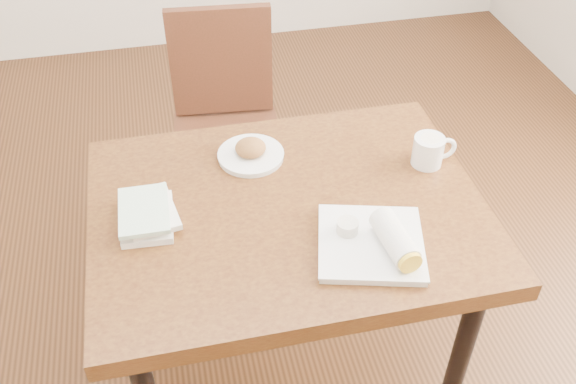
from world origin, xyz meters
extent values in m
cube|color=#472814|center=(0.00, 0.00, -0.01)|extent=(4.00, 5.00, 0.01)
cube|color=brown|center=(0.00, 0.00, 0.72)|extent=(1.13, 0.87, 0.06)
cylinder|color=black|center=(0.47, -0.33, 0.34)|extent=(0.06, 0.06, 0.69)
cylinder|color=black|center=(-0.47, 0.33, 0.34)|extent=(0.06, 0.06, 0.69)
cylinder|color=black|center=(0.47, 0.33, 0.34)|extent=(0.06, 0.06, 0.69)
cylinder|color=#431E13|center=(0.11, 0.87, 0.23)|extent=(0.04, 0.04, 0.45)
cylinder|color=#431E13|center=(-0.25, 0.91, 0.23)|extent=(0.04, 0.04, 0.45)
cylinder|color=#431E13|center=(0.07, 0.52, 0.23)|extent=(0.04, 0.04, 0.45)
cylinder|color=#431E13|center=(-0.28, 0.55, 0.23)|extent=(0.04, 0.04, 0.45)
cube|color=#431E13|center=(-0.09, 0.71, 0.47)|extent=(0.46, 0.46, 0.04)
cube|color=#431E13|center=(-0.07, 0.90, 0.73)|extent=(0.40, 0.08, 0.45)
cylinder|color=white|center=(-0.07, 0.24, 0.76)|extent=(0.21, 0.21, 0.01)
cylinder|color=white|center=(-0.07, 0.24, 0.77)|extent=(0.21, 0.21, 0.01)
ellipsoid|color=#B27538|center=(-0.07, 0.24, 0.79)|extent=(0.11, 0.11, 0.05)
cylinder|color=white|center=(0.46, 0.10, 0.80)|extent=(0.10, 0.10, 0.10)
torus|color=white|center=(0.52, 0.10, 0.80)|extent=(0.08, 0.01, 0.08)
cylinder|color=tan|center=(0.46, 0.10, 0.84)|extent=(0.08, 0.08, 0.01)
cylinder|color=#F2E5CC|center=(0.46, 0.10, 0.84)|extent=(0.06, 0.06, 0.00)
cube|color=white|center=(0.18, -0.21, 0.76)|extent=(0.34, 0.34, 0.02)
cube|color=white|center=(0.18, -0.21, 0.77)|extent=(0.34, 0.34, 0.01)
cylinder|color=white|center=(0.23, -0.25, 0.81)|extent=(0.09, 0.18, 0.07)
cylinder|color=yellow|center=(0.24, -0.33, 0.81)|extent=(0.06, 0.03, 0.06)
cylinder|color=silver|center=(0.13, -0.16, 0.79)|extent=(0.06, 0.06, 0.03)
cylinder|color=red|center=(0.13, -0.16, 0.80)|extent=(0.05, 0.05, 0.01)
cube|color=white|center=(-0.40, 0.02, 0.76)|extent=(0.15, 0.21, 0.02)
cube|color=silver|center=(-0.39, 0.03, 0.78)|extent=(0.17, 0.22, 0.02)
cube|color=#7EBD91|center=(-0.40, 0.01, 0.80)|extent=(0.14, 0.20, 0.01)
camera|label=1|loc=(-0.30, -1.34, 1.99)|focal=40.00mm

